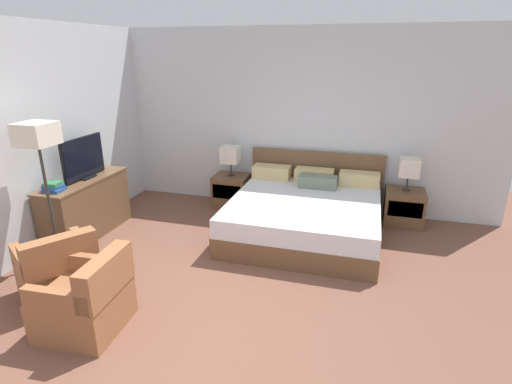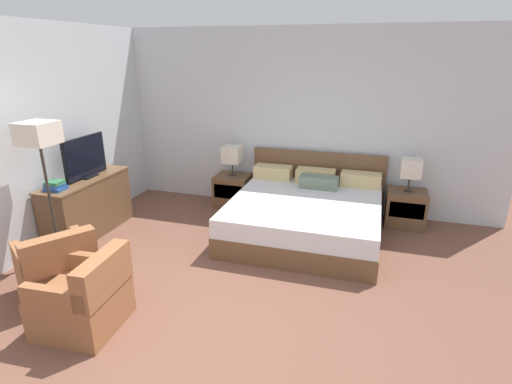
{
  "view_description": "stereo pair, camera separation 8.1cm",
  "coord_description": "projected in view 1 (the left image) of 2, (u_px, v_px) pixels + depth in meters",
  "views": [
    {
      "loc": [
        1.26,
        -2.62,
        2.42
      ],
      "look_at": [
        -0.05,
        1.92,
        0.75
      ],
      "focal_mm": 28.0,
      "sensor_mm": 36.0,
      "label": 1
    },
    {
      "loc": [
        1.33,
        -2.6,
        2.42
      ],
      "look_at": [
        -0.05,
        1.92,
        0.75
      ],
      "focal_mm": 28.0,
      "sensor_mm": 36.0,
      "label": 2
    }
  ],
  "objects": [
    {
      "name": "table_lamp_right",
      "position": [
        409.0,
        168.0,
        5.65
      ],
      "size": [
        0.28,
        0.28,
        0.48
      ],
      "color": "#332D28",
      "rests_on": "nightstand_right"
    },
    {
      "name": "armchair_by_window",
      "position": [
        58.0,
        272.0,
        4.09
      ],
      "size": [
        0.95,
        0.95,
        0.76
      ],
      "color": "#935B38",
      "rests_on": "ground"
    },
    {
      "name": "nightstand_left",
      "position": [
        231.0,
        191.0,
        6.54
      ],
      "size": [
        0.55,
        0.47,
        0.52
      ],
      "color": "brown",
      "rests_on": "ground"
    },
    {
      "name": "bed",
      "position": [
        305.0,
        214.0,
        5.54
      ],
      "size": [
        2.06,
        2.06,
        0.96
      ],
      "color": "brown",
      "rests_on": "ground"
    },
    {
      "name": "dresser",
      "position": [
        86.0,
        206.0,
        5.46
      ],
      "size": [
        0.46,
        1.39,
        0.8
      ],
      "color": "brown",
      "rests_on": "ground"
    },
    {
      "name": "floor_lamp",
      "position": [
        38.0,
        144.0,
        4.36
      ],
      "size": [
        0.36,
        0.36,
        1.7
      ],
      "color": "#332D28",
      "rests_on": "ground"
    },
    {
      "name": "wall_left",
      "position": [
        47.0,
        137.0,
        5.05
      ],
      "size": [
        0.06,
        5.3,
        2.78
      ],
      "primitive_type": "cube",
      "color": "silver",
      "rests_on": "ground"
    },
    {
      "name": "book_blue_cover",
      "position": [
        53.0,
        187.0,
        4.87
      ],
      "size": [
        0.24,
        0.21,
        0.04
      ],
      "primitive_type": "cube",
      "rotation": [
        0.0,
        0.0,
        -0.18
      ],
      "color": "#234C8E",
      "rests_on": "book_red_cover"
    },
    {
      "name": "book_small_top",
      "position": [
        53.0,
        184.0,
        4.86
      ],
      "size": [
        0.19,
        0.19,
        0.04
      ],
      "primitive_type": "cube",
      "rotation": [
        0.0,
        0.0,
        0.07
      ],
      "color": "#2D7042",
      "rests_on": "book_blue_cover"
    },
    {
      "name": "book_red_cover",
      "position": [
        54.0,
        190.0,
        4.88
      ],
      "size": [
        0.24,
        0.21,
        0.04
      ],
      "primitive_type": "cube",
      "rotation": [
        0.0,
        0.0,
        0.08
      ],
      "color": "#234C8E",
      "rests_on": "dresser"
    },
    {
      "name": "nightstand_right",
      "position": [
        404.0,
        207.0,
        5.85
      ],
      "size": [
        0.55,
        0.47,
        0.52
      ],
      "color": "brown",
      "rests_on": "ground"
    },
    {
      "name": "armchair_companion",
      "position": [
        87.0,
        301.0,
        3.61
      ],
      "size": [
        0.73,
        0.72,
        0.76
      ],
      "color": "#935B38",
      "rests_on": "ground"
    },
    {
      "name": "wall_back",
      "position": [
        287.0,
        121.0,
        6.24
      ],
      "size": [
        6.48,
        0.06,
        2.78
      ],
      "primitive_type": "cube",
      "color": "silver",
      "rests_on": "ground"
    },
    {
      "name": "ground_plane",
      "position": [
        201.0,
        343.0,
        3.51
      ],
      "size": [
        10.5,
        10.5,
        0.0
      ],
      "primitive_type": "plane",
      "color": "brown"
    },
    {
      "name": "table_lamp_left",
      "position": [
        231.0,
        155.0,
        6.34
      ],
      "size": [
        0.28,
        0.28,
        0.48
      ],
      "color": "#332D28",
      "rests_on": "nightstand_left"
    },
    {
      "name": "tv",
      "position": [
        83.0,
        159.0,
        5.31
      ],
      "size": [
        0.18,
        0.77,
        0.56
      ],
      "color": "black",
      "rests_on": "dresser"
    }
  ]
}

